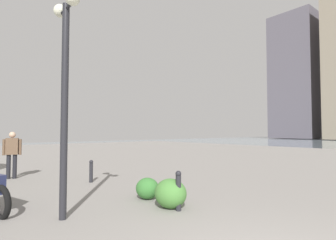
{
  "coord_description": "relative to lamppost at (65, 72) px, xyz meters",
  "views": [
    {
      "loc": [
        -1.28,
        2.84,
        1.74
      ],
      "look_at": [
        7.88,
        -4.92,
        2.24
      ],
      "focal_mm": 28.19,
      "sensor_mm": 36.0,
      "label": 1
    }
  ],
  "objects": [
    {
      "name": "shrub_low",
      "position": [
        -0.79,
        -2.12,
        -2.59
      ],
      "size": [
        0.77,
        0.69,
        0.66
      ],
      "color": "#477F38",
      "rests_on": "ground"
    },
    {
      "name": "shrub_round",
      "position": [
        0.2,
        -2.19,
        -2.65
      ],
      "size": [
        0.63,
        0.57,
        0.54
      ],
      "color": "#387533",
      "rests_on": "ground"
    },
    {
      "name": "bollard_mid",
      "position": [
        3.22,
        -2.01,
        -2.52
      ],
      "size": [
        0.13,
        0.13,
        0.75
      ],
      "color": "#232328",
      "rests_on": "ground"
    },
    {
      "name": "lamppost",
      "position": [
        0.0,
        0.0,
        0.0
      ],
      "size": [
        0.98,
        0.28,
        4.44
      ],
      "color": "#232328",
      "rests_on": "ground"
    },
    {
      "name": "building_annex",
      "position": [
        23.74,
        -66.42,
        12.3
      ],
      "size": [
        10.44,
        12.74,
        30.44
      ],
      "color": "#5B5660",
      "rests_on": "ground"
    },
    {
      "name": "bollard_near",
      "position": [
        -1.06,
        -2.12,
        -2.47
      ],
      "size": [
        0.13,
        0.13,
        0.87
      ],
      "color": "#232328",
      "rests_on": "ground"
    },
    {
      "name": "pedestrian",
      "position": [
        5.75,
        -0.08,
        -1.93
      ],
      "size": [
        0.35,
        0.59,
        1.71
      ],
      "color": "black",
      "rests_on": "ground"
    }
  ]
}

